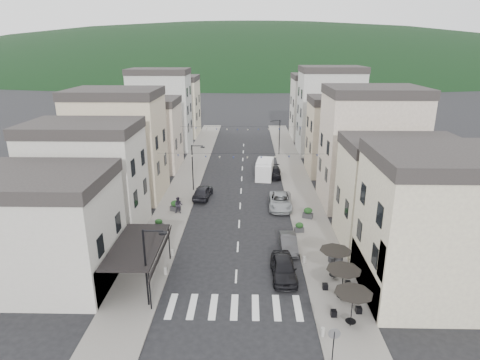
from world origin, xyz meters
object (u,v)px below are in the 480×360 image
object	(u,v)px
parked_car_c	(280,201)
delivery_van	(265,168)
parked_car_d	(274,172)
parked_car_e	(203,192)
pedestrian_b	(179,205)
parked_car_b	(288,243)
parked_car_a	(284,268)
pedestrian_a	(155,237)

from	to	relation	value
parked_car_c	delivery_van	bearing A→B (deg)	99.47
parked_car_d	parked_car_e	size ratio (longest dim) A/B	0.96
parked_car_e	pedestrian_b	size ratio (longest dim) A/B	2.47
parked_car_b	parked_car_e	distance (m)	15.84
parked_car_a	delivery_van	distance (m)	25.83
delivery_van	pedestrian_b	bearing A→B (deg)	-119.51
pedestrian_a	parked_car_c	bearing A→B (deg)	20.23
parked_car_b	parked_car_c	xyz separation A→B (m)	(0.00, 10.09, 0.10)
parked_car_d	pedestrian_b	xyz separation A→B (m)	(-11.30, -13.59, 0.41)
delivery_van	pedestrian_a	bearing A→B (deg)	-110.43
parked_car_c	delivery_van	distance (m)	11.28
parked_car_b	parked_car_c	size ratio (longest dim) A/B	0.73
parked_car_a	parked_car_b	distance (m)	4.61
parked_car_e	pedestrian_b	world-z (taller)	pedestrian_b
delivery_van	pedestrian_a	size ratio (longest dim) A/B	3.29
parked_car_b	parked_car_d	xyz separation A→B (m)	(0.00, 21.46, -0.02)
parked_car_c	parked_car_d	world-z (taller)	parked_car_c
parked_car_c	pedestrian_b	world-z (taller)	pedestrian_b
parked_car_b	parked_car_d	world-z (taller)	parked_car_b
parked_car_b	parked_car_a	bearing A→B (deg)	-100.72
parked_car_a	parked_car_c	distance (m)	14.65
parked_car_a	parked_car_b	world-z (taller)	parked_car_a
delivery_van	parked_car_c	bearing A→B (deg)	-76.02
parked_car_b	pedestrian_a	world-z (taller)	pedestrian_a
pedestrian_a	delivery_van	bearing A→B (deg)	44.33
parked_car_a	pedestrian_b	xyz separation A→B (m)	(-10.48, 12.41, 0.25)
parked_car_a	parked_car_e	distance (m)	19.35
parked_car_a	parked_car_d	world-z (taller)	parked_car_a
parked_car_b	parked_car_d	bearing A→B (deg)	89.45
delivery_van	pedestrian_b	xyz separation A→B (m)	(-9.92, -13.41, -0.22)
parked_car_a	delivery_van	bearing A→B (deg)	89.93
delivery_van	pedestrian_b	distance (m)	16.68
parked_car_b	parked_car_c	distance (m)	10.09
parked_car_d	delivery_van	xyz separation A→B (m)	(-1.37, -0.18, 0.63)
parked_car_d	parked_car_b	bearing A→B (deg)	-87.59
parked_car_a	parked_car_c	world-z (taller)	parked_car_a
parked_car_d	delivery_van	bearing A→B (deg)	-170.22
parked_car_b	delivery_van	size ratio (longest dim) A/B	0.72
parked_car_e	pedestrian_b	xyz separation A→B (m)	(-2.10, -5.03, 0.27)
parked_car_a	pedestrian_b	distance (m)	16.25
parked_car_b	parked_car_c	world-z (taller)	parked_car_c
parked_car_c	parked_car_e	distance (m)	9.62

